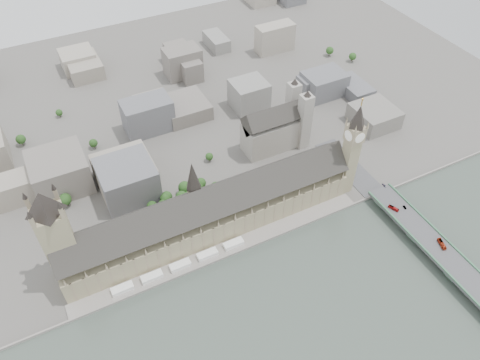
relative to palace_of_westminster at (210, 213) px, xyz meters
name	(u,v)px	position (x,y,z in m)	size (l,w,h in m)	color
ground	(220,245)	(0.00, -19.70, -22.71)	(900.00, 900.00, 0.00)	#595651
embankment_wall	(227,256)	(0.00, -34.70, -21.21)	(600.00, 1.50, 3.00)	gray
river_terrace	(224,250)	(0.00, -27.20, -21.71)	(270.00, 15.00, 2.00)	gray
terrace_tents	(180,265)	(-40.00, -26.70, -18.71)	(118.00, 7.00, 4.00)	white
palace_of_westminster	(210,213)	(0.00, 0.00, 0.00)	(265.00, 40.73, 55.44)	gray
elizabeth_tower	(353,144)	(138.00, -11.70, 35.38)	(17.00, 17.00, 107.50)	gray
victoria_tower	(56,234)	(-122.00, 6.30, 32.50)	(30.00, 30.00, 100.00)	gray
central_tower	(193,184)	(-10.00, 6.30, 35.21)	(13.00, 13.00, 48.00)	gray
westminster_bridge	(431,246)	(162.00, -107.20, -17.58)	(25.00, 325.00, 10.25)	#474749
bridge_parapets	(473,281)	(162.00, -151.70, -11.88)	(25.00, 235.00, 1.15)	#3E714F
westminster_abbey	(276,127)	(110.92, 75.30, 2.38)	(68.00, 36.00, 64.00)	#9D978E
city_skyline_inland	(132,87)	(0.00, 225.30, -3.71)	(720.00, 360.00, 38.00)	gray
park_trees	(183,199)	(-10.00, 40.30, -15.21)	(110.00, 30.00, 15.00)	#214819
red_bus_north	(394,208)	(156.41, -61.82, -11.05)	(2.36, 10.07, 2.80)	#B01414
red_bus_south	(442,244)	(166.01, -112.73, -10.80)	(2.78, 11.86, 3.30)	#AD3115
car_silver	(405,207)	(166.84, -65.15, -11.74)	(1.51, 4.33, 1.43)	gray
car_approach	(384,185)	(168.40, -34.12, -11.74)	(2.00, 4.92, 1.43)	gray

